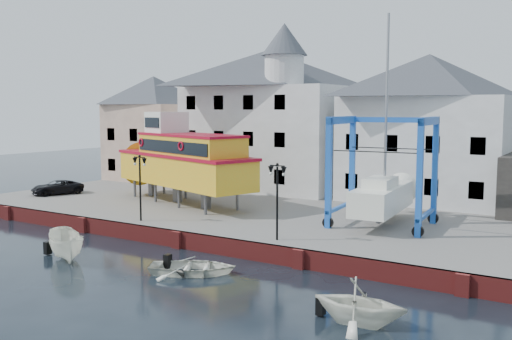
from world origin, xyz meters
The scene contains 14 objects.
ground centered at (0.00, 0.00, 0.00)m, with size 140.00×140.00×0.00m, color black.
hardstanding centered at (0.00, 11.00, 0.50)m, with size 44.00×22.00×1.00m, color slate.
quay_wall centered at (0.00, 0.10, 0.50)m, with size 44.00×0.47×1.00m.
building_pink centered at (-18.00, 18.00, 6.15)m, with size 8.00×7.00×10.30m.
building_white_main centered at (-4.87, 18.39, 7.34)m, with size 14.00×8.30×14.00m.
building_white_right centered at (9.00, 19.00, 6.60)m, with size 12.00×8.00×11.20m.
lamp_post_left centered at (-4.00, 1.20, 4.17)m, with size 1.12×0.32×4.20m.
lamp_post_right centered at (6.00, 1.20, 4.17)m, with size 1.12×0.32×4.20m.
tour_boat centered at (-6.81, 8.16, 4.22)m, with size 16.07×8.50×6.84m.
travel_lift centered at (9.43, 8.63, 3.13)m, with size 6.26×8.56×12.72m.
van centered at (-17.81, 5.82, 1.58)m, with size 1.92×4.15×1.15m, color black.
motorboat_a centered at (-3.50, -5.04, 0.00)m, with size 1.68×4.48×1.73m, color white.
motorboat_b centered at (3.98, -3.60, 0.00)m, with size 3.04×4.25×0.88m, color white.
motorboat_c centered at (13.44, -5.45, 0.00)m, with size 3.09×3.58×1.89m, color white.
Camera 1 is at (21.19, -25.06, 8.09)m, focal length 40.00 mm.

